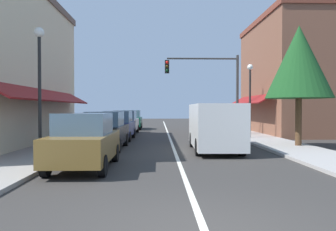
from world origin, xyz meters
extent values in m
plane|color=#33302D|center=(0.00, 18.00, 0.00)|extent=(80.00, 80.00, 0.00)
cube|color=gray|center=(-5.50, 18.00, 0.06)|extent=(2.60, 56.00, 0.12)
cube|color=#A39E99|center=(5.50, 18.00, 0.06)|extent=(2.60, 56.00, 0.12)
cube|color=silver|center=(0.00, 18.00, 0.00)|extent=(0.14, 52.00, 0.01)
cube|color=slate|center=(-6.86, 12.00, 1.40)|extent=(0.08, 10.64, 1.80)
cube|color=maroon|center=(-6.25, 12.00, 2.60)|extent=(1.27, 11.76, 0.73)
cube|color=slate|center=(-6.86, 8.92, 5.65)|extent=(0.08, 1.10, 1.30)
cube|color=slate|center=(-6.86, 15.08, 5.65)|extent=(0.08, 1.10, 1.30)
cube|color=brown|center=(9.66, 20.00, 4.16)|extent=(5.72, 10.00, 8.32)
cube|color=brown|center=(9.66, 20.00, 8.52)|extent=(5.92, 10.20, 0.40)
cube|color=slate|center=(6.86, 20.00, 1.40)|extent=(0.08, 7.60, 1.80)
cube|color=maroon|center=(6.25, 20.00, 2.60)|extent=(1.27, 8.40, 0.73)
cube|color=slate|center=(6.86, 17.80, 5.99)|extent=(0.08, 1.10, 1.30)
cube|color=slate|center=(6.86, 22.20, 5.99)|extent=(0.08, 1.10, 1.30)
cube|color=brown|center=(-3.08, 5.65, 0.71)|extent=(1.72, 4.10, 0.80)
cube|color=slate|center=(-3.07, 5.55, 1.44)|extent=(1.52, 2.00, 0.66)
cylinder|color=black|center=(-3.87, 7.01, 0.31)|extent=(0.20, 0.62, 0.62)
cylinder|color=black|center=(-2.29, 7.01, 0.31)|extent=(0.20, 0.62, 0.62)
cylinder|color=black|center=(-3.86, 4.30, 0.31)|extent=(0.20, 0.62, 0.62)
cylinder|color=black|center=(-2.28, 4.30, 0.31)|extent=(0.20, 0.62, 0.62)
cube|color=black|center=(-3.22, 10.63, 0.71)|extent=(1.81, 4.14, 0.80)
cube|color=slate|center=(-3.22, 10.53, 1.44)|extent=(1.56, 2.03, 0.66)
cylinder|color=black|center=(-3.98, 12.00, 0.31)|extent=(0.21, 0.62, 0.62)
cylinder|color=black|center=(-2.40, 11.96, 0.31)|extent=(0.21, 0.62, 0.62)
cylinder|color=black|center=(-4.04, 9.29, 0.31)|extent=(0.21, 0.62, 0.62)
cylinder|color=black|center=(-2.46, 9.26, 0.31)|extent=(0.21, 0.62, 0.62)
cube|color=navy|center=(-3.18, 15.24, 0.71)|extent=(1.81, 4.14, 0.80)
cube|color=slate|center=(-3.19, 15.14, 1.44)|extent=(1.56, 2.03, 0.66)
cylinder|color=black|center=(-3.94, 16.62, 0.31)|extent=(0.21, 0.62, 0.62)
cylinder|color=black|center=(-2.36, 16.58, 0.31)|extent=(0.21, 0.62, 0.62)
cylinder|color=black|center=(-4.00, 13.91, 0.31)|extent=(0.21, 0.62, 0.62)
cylinder|color=black|center=(-2.42, 13.87, 0.31)|extent=(0.21, 0.62, 0.62)
cube|color=silver|center=(-3.25, 20.13, 0.71)|extent=(1.82, 4.14, 0.80)
cube|color=slate|center=(-3.25, 20.03, 1.44)|extent=(1.57, 2.04, 0.66)
cylinder|color=black|center=(-4.01, 21.50, 0.31)|extent=(0.21, 0.62, 0.62)
cylinder|color=black|center=(-2.42, 21.47, 0.31)|extent=(0.21, 0.62, 0.62)
cylinder|color=black|center=(-4.07, 18.80, 0.31)|extent=(0.21, 0.62, 0.62)
cylinder|color=black|center=(-2.49, 18.76, 0.31)|extent=(0.21, 0.62, 0.62)
cube|color=#0F4C33|center=(-3.19, 25.65, 0.71)|extent=(1.77, 4.12, 0.80)
cube|color=slate|center=(-3.19, 25.55, 1.44)|extent=(1.54, 2.02, 0.66)
cylinder|color=black|center=(-4.00, 26.99, 0.31)|extent=(0.21, 0.62, 0.62)
cylinder|color=black|center=(-2.42, 27.01, 0.31)|extent=(0.21, 0.62, 0.62)
cylinder|color=black|center=(-3.97, 24.29, 0.31)|extent=(0.21, 0.62, 0.62)
cylinder|color=black|center=(-2.38, 24.31, 0.31)|extent=(0.21, 0.62, 0.62)
cube|color=silver|center=(1.81, 9.84, 1.17)|extent=(2.08, 5.04, 1.90)
cube|color=slate|center=(1.86, 12.24, 1.59)|extent=(1.73, 0.31, 0.84)
cube|color=black|center=(1.87, 12.42, 0.48)|extent=(1.87, 0.24, 0.24)
cylinder|color=black|center=(0.96, 11.41, 0.36)|extent=(0.26, 0.73, 0.72)
cylinder|color=black|center=(2.72, 11.37, 0.36)|extent=(0.26, 0.73, 0.72)
cylinder|color=black|center=(0.89, 8.31, 0.36)|extent=(0.26, 0.73, 0.72)
cylinder|color=black|center=(2.65, 8.27, 0.36)|extent=(0.26, 0.73, 0.72)
cylinder|color=#333333|center=(4.80, 18.03, 2.83)|extent=(0.18, 0.18, 5.66)
cylinder|color=#333333|center=(2.33, 18.03, 5.41)|extent=(4.94, 0.12, 0.12)
cube|color=black|center=(-0.14, 17.85, 4.81)|extent=(0.30, 0.24, 0.90)
sphere|color=red|center=(-0.14, 17.72, 5.09)|extent=(0.20, 0.20, 0.20)
sphere|color=#3D2D0C|center=(-0.14, 17.72, 4.81)|extent=(0.20, 0.20, 0.20)
sphere|color=#0C3316|center=(-0.14, 17.72, 4.53)|extent=(0.20, 0.20, 0.20)
cylinder|color=black|center=(-5.08, 7.30, 2.26)|extent=(0.12, 0.12, 4.53)
sphere|color=white|center=(-5.08, 7.30, 4.71)|extent=(0.36, 0.36, 0.36)
cylinder|color=black|center=(4.96, 15.41, 2.15)|extent=(0.12, 0.12, 4.31)
sphere|color=white|center=(4.96, 15.41, 4.49)|extent=(0.36, 0.36, 0.36)
cylinder|color=#4C331E|center=(6.09, 10.91, 1.45)|extent=(0.30, 0.30, 2.90)
cone|color=#19471E|center=(6.09, 10.91, 4.19)|extent=(3.21, 3.21, 3.53)
camera|label=1|loc=(-0.72, -4.90, 1.91)|focal=35.19mm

